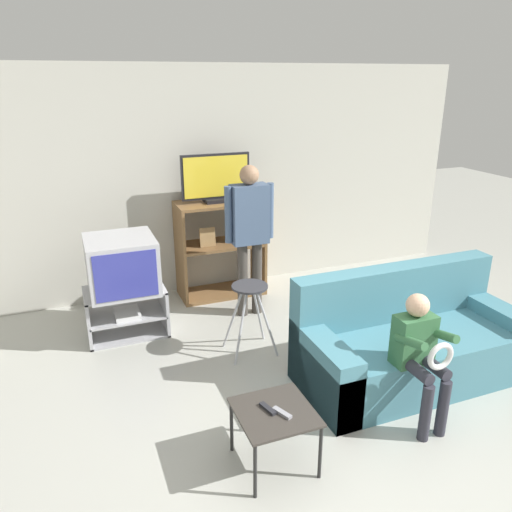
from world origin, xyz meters
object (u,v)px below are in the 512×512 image
Objects in this scene: media_shelf at (220,248)px; snack_table at (275,417)px; person_standing_adult at (250,227)px; couch at (409,344)px; remote_control_white at (282,413)px; television_main at (122,264)px; folding_stool at (250,299)px; person_seated_child at (420,350)px; remote_control_black at (268,409)px; tv_stand at (126,312)px; television_flat at (216,179)px.

media_shelf is 2.86m from snack_table.
couch is at bearing -62.68° from person_standing_adult.
television_main is at bearing 83.74° from remote_control_white.
folding_stool is at bearing -110.64° from person_standing_adult.
snack_table is (-0.52, -2.80, -0.20)m from media_shelf.
folding_stool is 1.44m from couch.
remote_control_white is 0.14× the size of person_seated_child.
remote_control_black is at bearing -101.38° from media_shelf.
television_flat is (1.15, 0.62, 1.14)m from tv_stand.
person_standing_adult is at bearing -0.71° from television_main.
couch reaches higher than remote_control_white.
person_standing_adult reaches higher than couch.
remote_control_black is at bearing -178.96° from person_seated_child.
media_shelf reaches higher than snack_table.
television_main is 2.75m from couch.
television_main is (-0.00, 0.00, 0.51)m from tv_stand.
television_main is at bearing 106.91° from snack_table.
snack_table is at bearing -177.69° from person_seated_child.
couch is at bearing -66.13° from television_flat.
snack_table is 3.43× the size of remote_control_black.
television_main is 0.34× the size of couch.
tv_stand is 2.84m from person_seated_child.
remote_control_white is (-0.46, -2.85, -0.95)m from television_flat.
television_main reaches higher than couch.
person_standing_adult reaches higher than snack_table.
tv_stand is at bearing 143.24° from folding_stool.
tv_stand is at bearing 130.51° from person_seated_child.
television_flat is at bearing 28.19° from tv_stand.
remote_control_black is 2.32m from person_standing_adult.
television_flat reaches higher than person_standing_adult.
snack_table is 3.43× the size of remote_control_white.
remote_control_black is at bearing -107.71° from person_standing_adult.
media_shelf reaches higher than remote_control_white.
media_shelf is at bearing 101.44° from person_standing_adult.
television_main is 2.36m from remote_control_white.
television_flat reaches higher than folding_stool.
remote_control_black is 0.10m from remote_control_white.
snack_table is 0.30× the size of person_standing_adult.
television_flat is 1.63m from folding_stool.
person_standing_adult is at bearing 69.36° from folding_stool.
remote_control_black is at bearing 109.75° from remote_control_white.
person_seated_child is (1.83, -2.14, -0.15)m from television_main.
remote_control_white is 0.07× the size of couch.
folding_stool is at bearing 120.26° from person_seated_child.
remote_control_white is at bearing -72.75° from tv_stand.
tv_stand is at bearing 142.66° from couch.
television_flat is 3.02m from snack_table.
television_main is 2.28m from remote_control_black.
media_shelf is 1.65× the size of folding_stool.
person_standing_adult is (1.31, -0.01, 0.75)m from tv_stand.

